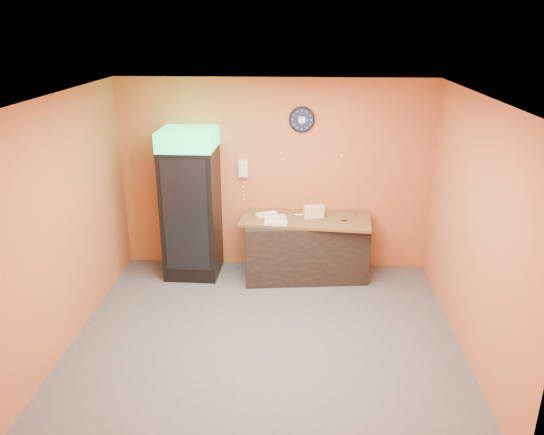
{
  "coord_description": "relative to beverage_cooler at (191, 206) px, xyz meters",
  "views": [
    {
      "loc": [
        0.37,
        -5.43,
        3.51
      ],
      "look_at": [
        0.04,
        0.6,
        1.27
      ],
      "focal_mm": 35.0,
      "sensor_mm": 36.0,
      "label": 1
    }
  ],
  "objects": [
    {
      "name": "beverage_cooler",
      "position": [
        0.0,
        0.0,
        0.0
      ],
      "size": [
        0.76,
        0.78,
        2.14
      ],
      "rotation": [
        0.0,
        0.0,
        -0.02
      ],
      "color": "black",
      "rests_on": "floor"
    },
    {
      "name": "kitchen_tool",
      "position": [
        1.62,
        0.1,
        -0.11
      ],
      "size": [
        0.06,
        0.06,
        0.06
      ],
      "primitive_type": "cylinder",
      "color": "silver",
      "rests_on": "butcher_paper"
    },
    {
      "name": "wrapped_sandwich_right",
      "position": [
        1.07,
        0.07,
        -0.12
      ],
      "size": [
        0.32,
        0.25,
        0.04
      ],
      "primitive_type": "cube",
      "rotation": [
        0.0,
        0.0,
        0.5
      ],
      "color": "silver",
      "rests_on": "butcher_paper"
    },
    {
      "name": "sub_roll_stack",
      "position": [
        1.75,
        0.03,
        -0.05
      ],
      "size": [
        0.29,
        0.15,
        0.18
      ],
      "rotation": [
        0.0,
        0.0,
        0.18
      ],
      "color": "beige",
      "rests_on": "butcher_paper"
    },
    {
      "name": "wall_clock",
      "position": [
        1.55,
        0.37,
        1.18
      ],
      "size": [
        0.36,
        0.06,
        0.36
      ],
      "color": "black",
      "rests_on": "back_wall"
    },
    {
      "name": "ceiling",
      "position": [
        1.17,
        -1.6,
        1.75
      ],
      "size": [
        4.5,
        4.0,
        0.02
      ],
      "primitive_type": "cube",
      "color": "white",
      "rests_on": "back_wall"
    },
    {
      "name": "wrapped_sandwich_left",
      "position": [
        1.19,
        -0.07,
        -0.12
      ],
      "size": [
        0.33,
        0.22,
        0.04
      ],
      "primitive_type": "cube",
      "rotation": [
        0.0,
        0.0,
        0.34
      ],
      "color": "silver",
      "rests_on": "butcher_paper"
    },
    {
      "name": "wall_phone",
      "position": [
        0.72,
        0.34,
        0.47
      ],
      "size": [
        0.13,
        0.11,
        0.24
      ],
      "color": "white",
      "rests_on": "back_wall"
    },
    {
      "name": "left_wall",
      "position": [
        -1.08,
        -1.6,
        0.35
      ],
      "size": [
        0.02,
        4.0,
        2.8
      ],
      "primitive_type": "cube",
      "color": "#C36637",
      "rests_on": "floor"
    },
    {
      "name": "butcher_paper",
      "position": [
        1.63,
        0.01,
        -0.16
      ],
      "size": [
        1.87,
        0.92,
        0.04
      ],
      "primitive_type": "cube",
      "rotation": [
        0.0,
        0.0,
        -0.08
      ],
      "color": "brown",
      "rests_on": "prep_counter"
    },
    {
      "name": "prep_counter",
      "position": [
        1.63,
        0.01,
        -0.61
      ],
      "size": [
        1.8,
        0.96,
        0.86
      ],
      "primitive_type": "cube",
      "rotation": [
        0.0,
        0.0,
        0.11
      ],
      "color": "black",
      "rests_on": "floor"
    },
    {
      "name": "floor",
      "position": [
        1.17,
        -1.6,
        -1.05
      ],
      "size": [
        4.5,
        4.5,
        0.0
      ],
      "primitive_type": "plane",
      "color": "#47474C",
      "rests_on": "ground"
    },
    {
      "name": "back_wall",
      "position": [
        1.17,
        0.4,
        0.35
      ],
      "size": [
        4.5,
        0.02,
        2.8
      ],
      "primitive_type": "cube",
      "color": "#C36637",
      "rests_on": "floor"
    },
    {
      "name": "right_wall",
      "position": [
        3.42,
        -1.6,
        0.35
      ],
      "size": [
        0.02,
        4.0,
        2.8
      ],
      "primitive_type": "cube",
      "color": "#C36637",
      "rests_on": "floor"
    },
    {
      "name": "wrapped_sandwich_mid",
      "position": [
        1.22,
        -0.27,
        -0.12
      ],
      "size": [
        0.32,
        0.15,
        0.04
      ],
      "primitive_type": "cube",
      "rotation": [
        0.0,
        0.0,
        -0.09
      ],
      "color": "silver",
      "rests_on": "butcher_paper"
    }
  ]
}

